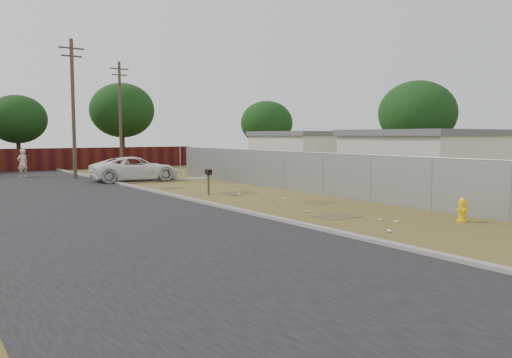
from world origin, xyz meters
TOP-DOWN VIEW (x-y plane):
  - ground at (0.00, 0.00)m, footprint 120.00×120.00m
  - street at (-6.76, 8.05)m, footprint 15.10×60.00m
  - chainlink_fence at (3.12, 1.03)m, footprint 0.10×27.06m
  - privacy_fence at (-6.00, 25.00)m, footprint 30.00×0.12m
  - utility_poles at (-3.67, 20.67)m, footprint 12.60×8.24m
  - houses at (9.70, 3.13)m, footprint 9.30×17.24m
  - horizon_trees at (0.84, 23.56)m, footprint 33.32×31.94m
  - fire_hydrant at (1.89, -8.07)m, footprint 0.43×0.43m
  - mailbox at (-1.28, 3.16)m, footprint 0.25×0.54m
  - pickup_truck at (-1.39, 12.10)m, footprint 5.61×2.97m
  - pedestrian at (-6.64, 18.92)m, footprint 0.82×0.69m
  - scattered_litter at (-0.23, -2.34)m, footprint 2.35×12.89m

SIDE VIEW (x-z plane):
  - ground at x=0.00m, z-range 0.00..0.00m
  - street at x=-6.76m, z-range -0.04..0.08m
  - scattered_litter at x=-0.23m, z-range 0.01..0.08m
  - fire_hydrant at x=1.89m, z-range -0.03..0.79m
  - pickup_truck at x=-1.39m, z-range 0.00..1.50m
  - chainlink_fence at x=3.12m, z-range -0.21..1.81m
  - privacy_fence at x=-6.00m, z-range 0.00..1.80m
  - pedestrian at x=-6.64m, z-range 0.00..1.92m
  - mailbox at x=-1.28m, z-range 0.36..1.60m
  - houses at x=9.70m, z-range 0.01..3.11m
  - horizon_trees at x=0.84m, z-range 0.74..8.52m
  - utility_poles at x=-3.67m, z-range 0.19..9.19m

